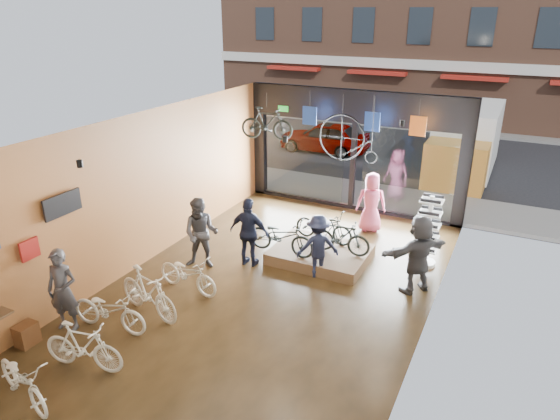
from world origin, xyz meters
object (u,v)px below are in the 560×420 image
Objects in this scene: customer_0 at (63,290)px; street_car at (324,137)px; display_bike_right at (324,226)px; customer_1 at (201,233)px; floor_bike_4 at (188,274)px; box_truck at (464,144)px; customer_3 at (318,246)px; display_bike_mid at (341,237)px; customer_2 at (249,232)px; floor_bike_3 at (148,293)px; customer_4 at (371,202)px; penny_farthing at (351,140)px; hung_bike at (267,123)px; floor_bike_2 at (109,310)px; floor_bike_0 at (22,380)px; customer_5 at (418,254)px; display_platform at (320,255)px; display_bike_left at (281,236)px; sunglasses_rack at (428,231)px; floor_bike_1 at (83,346)px.

street_car is at bearing 75.24° from customer_0.
customer_1 reaches higher than display_bike_right.
display_bike_right is at bearing -26.03° from floor_bike_4.
box_truck is 4.12× the size of customer_3.
customer_2 is (-2.04, -1.04, 0.14)m from display_bike_mid.
customer_4 is at bearing -12.46° from floor_bike_3.
penny_farthing is 2.50m from hung_bike.
customer_1 is (-2.40, -2.15, 0.18)m from display_bike_right.
floor_bike_2 reaches higher than floor_bike_4.
floor_bike_0 is 9.20m from hung_bike.
customer_0 is at bearing -112.44° from box_truck.
customer_5 is at bearing 156.39° from customer_3.
street_car is 2.31× the size of penny_farthing.
customer_1 reaches higher than display_platform.
customer_1 reaches higher than floor_bike_2.
customer_4 reaches higher than floor_bike_4.
display_bike_left is 1.12× the size of hung_bike.
box_truck is at bearing 75.87° from sunglasses_rack.
display_platform is 0.80m from display_bike_mid.
penny_farthing is (3.53, -7.01, 1.82)m from street_car.
customer_5 reaches higher than customer_2.
penny_farthing is at bearing -111.56° from customer_2.
display_bike_right is (3.68, -9.32, 0.05)m from street_car.
sunglasses_rack is (4.99, 2.58, 0.02)m from customer_1.
sunglasses_rack is at bearing 125.68° from customer_4.
street_car is at bearing 18.62° from floor_bike_0.
display_bike_left reaches higher than display_bike_right.
display_platform is 1.46× the size of display_bike_right.
display_bike_left is at bearing -0.97° from floor_bike_0.
customer_0 reaches higher than customer_3.
box_truck is 9.27m from customer_5.
customer_2 is at bearing 11.93° from street_car.
customer_3 reaches higher than display_bike_mid.
floor_bike_1 is at bearing -175.29° from floor_bike_4.
customer_1 reaches higher than display_bike_mid.
display_bike_right is 6.47m from customer_0.
customer_5 is (5.00, 6.39, 0.51)m from floor_bike_0.
floor_bike_3 is at bearing 173.15° from hung_bike.
customer_0 reaches higher than display_bike_mid.
customer_5 is at bearing -175.26° from customer_2.
sunglasses_rack is (4.62, 3.69, 0.49)m from floor_bike_4.
floor_bike_1 reaches higher than floor_bike_4.
customer_0 is (-0.81, -0.35, 0.42)m from floor_bike_2.
hung_bike reaches higher than floor_bike_0.
floor_bike_3 is 6.42m from hung_bike.
hung_bike is (-3.20, -0.33, 2.05)m from customer_4.
customer_1 is at bearing 24.19° from floor_bike_4.
customer_5 is at bearing -103.71° from sunglasses_rack.
customer_0 reaches higher than street_car.
customer_1 is at bearing -15.24° from customer_3.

